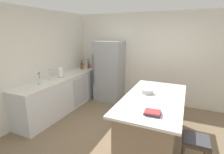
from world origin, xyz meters
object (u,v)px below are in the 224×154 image
at_px(whiskey_bottle, 82,66).
at_px(kitchen_island, 152,119).
at_px(soda_bottle, 86,65).
at_px(bar_stool, 195,145).
at_px(flower_vase, 40,80).
at_px(gin_bottle, 88,64).
at_px(sink_faucet, 49,74).
at_px(cookbook_stack, 152,113).
at_px(paper_towel_roll, 61,72).
at_px(mixing_bowl, 147,91).
at_px(hot_sauce_bottle, 89,66).
at_px(refrigerator, 109,71).

bearing_deg(whiskey_bottle, kitchen_island, -29.87).
xyz_separation_m(kitchen_island, soda_bottle, (-2.46, 1.56, 0.58)).
bearing_deg(whiskey_bottle, soda_bottle, 43.63).
distance_m(bar_stool, flower_vase, 3.27).
height_order(bar_stool, flower_vase, flower_vase).
bearing_deg(soda_bottle, kitchen_island, -32.46).
relative_size(kitchen_island, bar_stool, 3.19).
bearing_deg(gin_bottle, sink_faucet, -91.30).
distance_m(soda_bottle, cookbook_stack, 3.41).
relative_size(bar_stool, flower_vase, 2.28).
distance_m(paper_towel_roll, gin_bottle, 1.36).
bearing_deg(bar_stool, gin_bottle, 143.59).
xyz_separation_m(gin_bottle, soda_bottle, (0.04, -0.20, 0.01)).
distance_m(sink_faucet, whiskey_bottle, 1.41).
distance_m(paper_towel_roll, whiskey_bottle, 1.07).
bearing_deg(soda_bottle, paper_towel_roll, -90.90).
bearing_deg(mixing_bowl, kitchen_island, -44.38).
bearing_deg(paper_towel_roll, soda_bottle, 89.10).
xyz_separation_m(kitchen_island, whiskey_bottle, (-2.56, 1.47, 0.57)).
bearing_deg(sink_faucet, kitchen_island, -1.26).
height_order(sink_faucet, mixing_bowl, sink_faucet).
relative_size(flower_vase, paper_towel_roll, 0.90).
relative_size(hot_sauce_bottle, soda_bottle, 0.67).
xyz_separation_m(sink_faucet, cookbook_stack, (2.64, -0.74, -0.14)).
bearing_deg(gin_bottle, hot_sauce_bottle, -47.31).
bearing_deg(hot_sauce_bottle, whiskey_bottle, -128.00).
xyz_separation_m(sink_faucet, paper_towel_roll, (0.06, 0.34, -0.02)).
bearing_deg(bar_stool, whiskey_bottle, 147.61).
bearing_deg(kitchen_island, sink_faucet, 178.74).
bearing_deg(bar_stool, soda_bottle, 145.63).
xyz_separation_m(paper_towel_roll, mixing_bowl, (2.32, -0.24, -0.10)).
distance_m(soda_bottle, whiskey_bottle, 0.14).
bearing_deg(cookbook_stack, gin_bottle, 136.85).
distance_m(gin_bottle, whiskey_bottle, 0.30).
distance_m(flower_vase, paper_towel_roll, 0.69).
relative_size(kitchen_island, soda_bottle, 6.63).
relative_size(hot_sauce_bottle, cookbook_stack, 0.87).
xyz_separation_m(hot_sauce_bottle, soda_bottle, (-0.05, -0.10, 0.04)).
xyz_separation_m(gin_bottle, hot_sauce_bottle, (0.09, -0.10, -0.03)).
bearing_deg(sink_faucet, hot_sauce_bottle, 85.38).
distance_m(bar_stool, soda_bottle, 3.89).
distance_m(bar_stool, gin_bottle, 4.03).
relative_size(flower_vase, mixing_bowl, 1.23).
relative_size(sink_faucet, soda_bottle, 0.97).
height_order(whiskey_bottle, cookbook_stack, whiskey_bottle).
distance_m(refrigerator, bar_stool, 3.26).
xyz_separation_m(refrigerator, cookbook_stack, (1.76, -2.29, 0.03)).
bearing_deg(sink_faucet, bar_stool, -11.56).
distance_m(kitchen_island, gin_bottle, 3.11).
bearing_deg(flower_vase, sink_faucet, 96.68).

